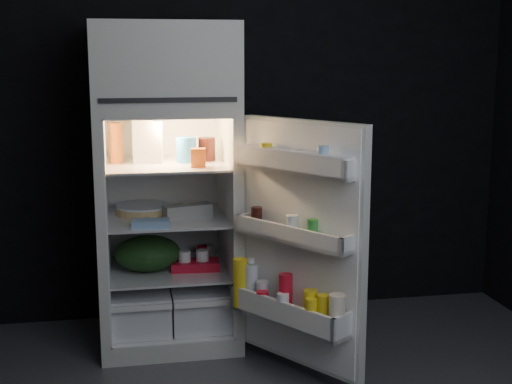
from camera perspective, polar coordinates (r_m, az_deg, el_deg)
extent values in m
cube|color=black|center=(4.35, -5.31, 7.43)|extent=(4.00, 0.00, 2.70)
cube|color=black|center=(1.04, 13.33, -3.67)|extent=(4.00, 0.00, 2.70)
cube|color=silver|center=(4.22, -6.90, -10.86)|extent=(0.76, 0.70, 0.10)
cube|color=silver|center=(4.02, -12.17, -2.41)|extent=(0.05, 0.70, 1.20)
cube|color=silver|center=(4.07, -2.11, -2.03)|extent=(0.05, 0.70, 1.20)
cube|color=white|center=(4.35, -7.40, -1.28)|extent=(0.66, 0.05, 1.20)
cube|color=silver|center=(3.94, -7.33, 6.74)|extent=(0.76, 0.70, 0.06)
cube|color=silver|center=(3.93, -7.41, 10.24)|extent=(0.76, 0.70, 0.42)
cube|color=black|center=(3.58, -6.99, 7.31)|extent=(0.68, 0.01, 0.02)
cube|color=white|center=(4.00, -11.76, -2.48)|extent=(0.01, 0.65, 1.20)
cube|color=white|center=(4.04, -2.46, -2.13)|extent=(0.01, 0.65, 1.20)
cube|color=white|center=(3.91, -7.29, 6.22)|extent=(0.66, 0.65, 0.01)
cube|color=white|center=(4.18, -6.89, -10.29)|extent=(0.66, 0.65, 0.01)
cube|color=white|center=(3.94, -7.20, 2.22)|extent=(0.65, 0.63, 0.01)
cube|color=white|center=(4.00, -7.09, -2.03)|extent=(0.65, 0.63, 0.01)
cube|color=white|center=(4.08, -7.00, -6.15)|extent=(0.65, 0.63, 0.01)
cube|color=white|center=(4.15, -9.25, -8.80)|extent=(0.32, 0.59, 0.22)
cube|color=white|center=(4.17, -4.66, -8.60)|extent=(0.32, 0.59, 0.22)
cube|color=white|center=(3.82, -9.14, -9.15)|extent=(0.32, 0.02, 0.03)
cube|color=white|center=(3.84, -4.15, -8.92)|extent=(0.32, 0.02, 0.03)
cube|color=#FFE5B2|center=(3.86, -7.24, 5.85)|extent=(0.14, 0.14, 0.02)
cube|color=silver|center=(3.50, 3.71, -4.19)|extent=(0.47, 0.66, 1.22)
cube|color=white|center=(3.48, 3.41, -4.28)|extent=(0.41, 0.60, 1.18)
cube|color=white|center=(3.37, 3.00, 1.68)|extent=(0.45, 0.61, 0.02)
cube|color=white|center=(3.34, 2.60, 2.25)|extent=(0.40, 0.58, 0.10)
cube|color=white|center=(3.15, 7.45, 1.67)|extent=(0.09, 0.07, 0.10)
cube|color=white|center=(3.59, -0.90, 2.87)|extent=(0.09, 0.07, 0.10)
cube|color=white|center=(3.43, 2.89, -3.86)|extent=(0.46, 0.62, 0.02)
cube|color=white|center=(3.40, 2.44, -3.43)|extent=(0.40, 0.58, 0.09)
cube|color=white|center=(3.22, 7.25, -4.31)|extent=(0.09, 0.07, 0.09)
cube|color=white|center=(3.65, -0.94, -2.41)|extent=(0.09, 0.07, 0.09)
cube|color=white|center=(3.54, 2.60, -10.27)|extent=(0.50, 0.64, 0.02)
cube|color=white|center=(3.48, 1.93, -9.69)|extent=(0.40, 0.58, 0.13)
cube|color=white|center=(3.33, 6.87, -10.79)|extent=(0.13, 0.09, 0.13)
cube|color=white|center=(3.74, -1.14, -8.21)|extent=(0.13, 0.09, 0.13)
cube|color=white|center=(3.35, 3.02, 3.23)|extent=(0.44, 0.60, 0.02)
cylinder|color=#83A7CB|center=(3.24, 5.37, 2.59)|extent=(0.08, 0.08, 0.13)
cylinder|color=silver|center=(3.33, 3.52, 2.55)|extent=(0.08, 0.08, 0.09)
cylinder|color=yellow|center=(3.48, 0.82, 3.05)|extent=(0.08, 0.08, 0.11)
cylinder|color=#338C33|center=(3.33, 4.55, -3.15)|extent=(0.07, 0.07, 0.11)
cylinder|color=silver|center=(3.42, 2.90, -2.79)|extent=(0.08, 0.08, 0.11)
cylinder|color=black|center=(3.58, 0.06, -2.13)|extent=(0.08, 0.08, 0.12)
cylinder|color=beige|center=(3.32, 6.48, -9.78)|extent=(0.11, 0.11, 0.20)
cylinder|color=yellow|center=(3.37, 5.40, -9.62)|extent=(0.08, 0.08, 0.18)
cylinder|color=yellow|center=(3.42, 4.36, -9.27)|extent=(0.09, 0.09, 0.18)
cylinder|color=red|center=(3.51, 2.38, -8.33)|extent=(0.09, 0.09, 0.22)
cylinder|color=silver|center=(3.63, 0.51, -8.29)|extent=(0.09, 0.09, 0.15)
cylinder|color=silver|center=(3.67, -0.39, -7.47)|extent=(0.10, 0.10, 0.22)
cylinder|color=yellow|center=(3.37, 4.43, -9.79)|extent=(0.08, 0.08, 0.16)
cylinder|color=white|center=(3.49, 2.16, -9.21)|extent=(0.08, 0.08, 0.14)
cylinder|color=red|center=(3.58, 0.51, -8.84)|extent=(0.08, 0.08, 0.12)
cylinder|color=yellow|center=(3.67, -1.28, -7.25)|extent=(0.10, 0.10, 0.25)
cylinder|color=white|center=(3.63, -0.39, -5.52)|extent=(0.05, 0.05, 0.02)
cube|color=white|center=(3.97, -8.61, 4.08)|extent=(0.17, 0.17, 0.24)
cylinder|color=blue|center=(3.96, -5.61, 3.39)|extent=(0.13, 0.13, 0.14)
cylinder|color=black|center=(4.02, -3.96, 3.46)|extent=(0.11, 0.11, 0.13)
cylinder|color=#C96320|center=(3.98, -11.12, 3.87)|extent=(0.09, 0.09, 0.22)
cube|color=#D25918|center=(3.78, -4.65, 2.74)|extent=(0.08, 0.07, 0.10)
cube|color=gray|center=(3.96, -5.49, -1.51)|extent=(0.28, 0.16, 0.07)
cylinder|color=tan|center=(4.09, -8.99, -1.43)|extent=(0.35, 0.35, 0.04)
cube|color=#83A7CB|center=(3.76, -8.41, -2.50)|extent=(0.20, 0.12, 0.04)
cube|color=beige|center=(4.11, -5.05, -1.19)|extent=(0.13, 0.12, 0.05)
ellipsoid|color=#193815|center=(4.03, -8.65, -4.87)|extent=(0.37, 0.32, 0.20)
cube|color=red|center=(4.03, -4.88, -5.85)|extent=(0.28, 0.16, 0.05)
cylinder|color=red|center=(4.19, -4.34, -4.92)|extent=(0.08, 0.08, 0.09)
cylinder|color=silver|center=(4.20, -3.81, -4.84)|extent=(0.09, 0.09, 0.09)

